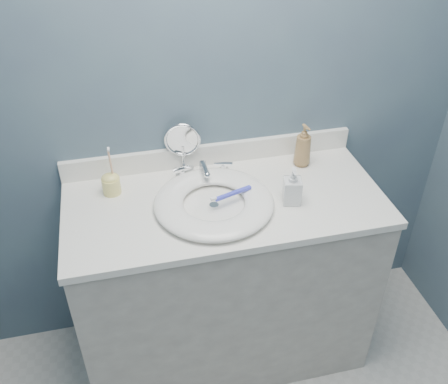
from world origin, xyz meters
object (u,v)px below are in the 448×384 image
object	(u,v)px
toothbrush_holder	(111,183)
soap_bottle_clear	(293,186)
makeup_mirror	(183,145)
soap_bottle_amber	(303,145)

from	to	relation	value
toothbrush_holder	soap_bottle_clear	bearing A→B (deg)	-18.03
makeup_mirror	soap_bottle_clear	distance (m)	0.48
makeup_mirror	toothbrush_holder	xyz separation A→B (m)	(-0.30, -0.09, -0.07)
makeup_mirror	soap_bottle_clear	size ratio (longest dim) A/B	1.47
soap_bottle_amber	toothbrush_holder	world-z (taller)	toothbrush_holder
soap_bottle_amber	soap_bottle_clear	world-z (taller)	soap_bottle_amber
soap_bottle_amber	toothbrush_holder	xyz separation A→B (m)	(-0.79, -0.02, -0.05)
soap_bottle_clear	toothbrush_holder	xyz separation A→B (m)	(-0.66, 0.21, -0.03)
soap_bottle_clear	soap_bottle_amber	bearing A→B (deg)	75.27
makeup_mirror	soap_bottle_amber	size ratio (longest dim) A/B	1.17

